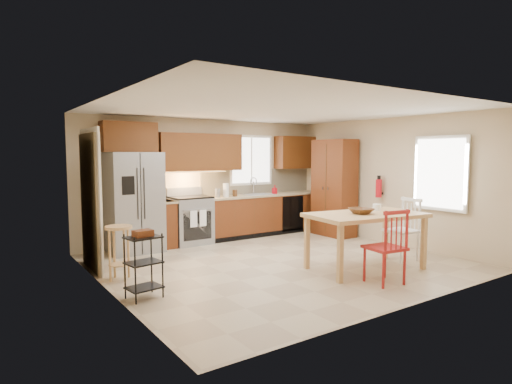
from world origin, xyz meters
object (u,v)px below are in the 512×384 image
at_px(pantry, 334,188).
at_px(chair_white, 401,230).
at_px(bar_stool, 119,253).
at_px(table_bowl, 361,214).
at_px(chair_red, 385,246).
at_px(fire_extinguisher, 379,188).
at_px(utility_cart, 144,266).
at_px(soap_bottle, 275,190).
at_px(table_jar, 377,209).
at_px(dining_table, 365,242).
at_px(range_stove, 191,221).
at_px(refrigerator, 134,202).

distance_m(pantry, chair_white, 2.37).
bearing_deg(bar_stool, table_bowl, -41.86).
height_order(chair_red, chair_white, same).
distance_m(fire_extinguisher, table_bowl, 2.26).
height_order(fire_extinguisher, utility_cart, fire_extinguisher).
bearing_deg(chair_red, bar_stool, 150.94).
relative_size(soap_bottle, table_jar, 1.12).
height_order(fire_extinguisher, table_bowl, fire_extinguisher).
xyz_separation_m(table_bowl, table_jar, (0.50, 0.11, 0.03)).
bearing_deg(chair_white, table_jar, 91.87).
bearing_deg(chair_white, dining_table, 101.00).
xyz_separation_m(dining_table, chair_red, (-0.35, -0.65, 0.09)).
bearing_deg(chair_red, chair_white, 36.29).
xyz_separation_m(range_stove, table_jar, (1.79, -3.15, 0.45)).
relative_size(pantry, bar_stool, 2.71).
bearing_deg(table_jar, range_stove, 119.65).
distance_m(range_stove, pantry, 3.19).
xyz_separation_m(refrigerator, soap_bottle, (3.18, -0.02, 0.09)).
bearing_deg(bar_stool, chair_white, -35.34).
relative_size(soap_bottle, pantry, 0.09).
height_order(refrigerator, table_jar, refrigerator).
xyz_separation_m(chair_red, table_jar, (0.74, 0.76, 0.39)).
bearing_deg(chair_white, chair_red, 126.29).
bearing_deg(dining_table, table_bowl, -172.01).
relative_size(soap_bottle, fire_extinguisher, 0.53).
bearing_deg(refrigerator, table_bowl, -52.61).
distance_m(table_bowl, bar_stool, 3.62).
height_order(table_jar, utility_cart, table_jar).
height_order(pantry, chair_white, pantry).
bearing_deg(fire_extinguisher, table_bowl, -146.93).
distance_m(pantry, chair_red, 3.54).
bearing_deg(utility_cart, pantry, 10.41).
height_order(pantry, utility_cart, pantry).
bearing_deg(chair_white, pantry, -7.64).
xyz_separation_m(pantry, chair_red, (-1.92, -2.93, -0.53)).
relative_size(refrigerator, pantry, 0.87).
height_order(refrigerator, chair_white, refrigerator).
bearing_deg(chair_red, range_stove, 113.11).
distance_m(refrigerator, dining_table, 4.13).
bearing_deg(utility_cart, fire_extinguisher, -1.52).
distance_m(chair_white, utility_cart, 4.30).
bearing_deg(fire_extinguisher, bar_stool, 175.87).
bearing_deg(chair_red, utility_cart, 164.64).
relative_size(bar_stool, utility_cart, 0.95).
height_order(refrigerator, chair_red, refrigerator).
xyz_separation_m(table_jar, bar_stool, (-3.71, 1.48, -0.52)).
height_order(soap_bottle, table_jar, soap_bottle).
bearing_deg(table_bowl, utility_cart, 168.88).
height_order(fire_extinguisher, dining_table, fire_extinguisher).
relative_size(pantry, fire_extinguisher, 5.83).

